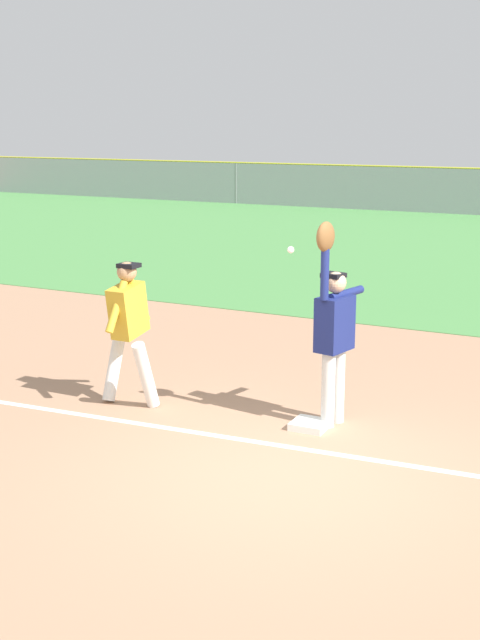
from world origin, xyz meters
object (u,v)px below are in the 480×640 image
(baseball, at_px, (291,250))
(parked_car_blue, at_px, (410,188))
(runner, at_px, (128,323))
(first_base, at_px, (310,425))
(fielder, at_px, (334,327))

(baseball, xyz_separation_m, parked_car_blue, (-6.14, 25.80, -1.29))
(parked_car_blue, bearing_deg, runner, -75.75)
(runner, xyz_separation_m, parked_car_blue, (-4.17, 25.99, -0.32))
(first_base, distance_m, fielder, 1.11)
(runner, height_order, parked_car_blue, runner)
(fielder, relative_size, parked_car_blue, 0.50)
(runner, relative_size, parked_car_blue, 0.38)
(first_base, distance_m, baseball, 1.94)
(first_base, height_order, baseball, baseball)
(baseball, bearing_deg, runner, -174.51)
(fielder, height_order, runner, fielder)
(fielder, bearing_deg, runner, 22.12)
(runner, bearing_deg, first_base, 6.26)
(first_base, relative_size, parked_car_blue, 0.08)
(first_base, relative_size, runner, 0.22)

